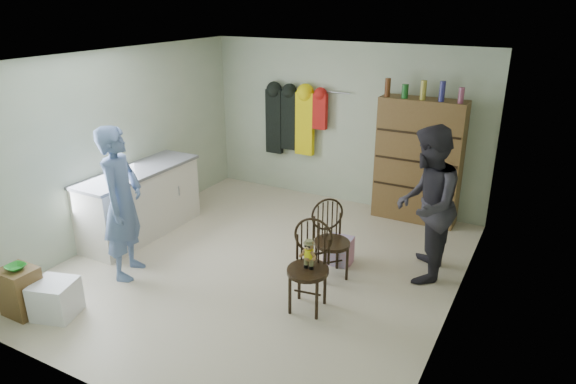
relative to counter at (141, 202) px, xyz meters
The scene contains 13 objects.
ground_plane 2.01m from the counter, ahead, with size 5.00×5.00×0.00m, color beige.
room_walls 2.30m from the counter, 15.25° to the left, with size 5.00×5.00×5.00m.
counter is the anchor object (origin of this frame).
stool 2.09m from the counter, 82.60° to the right, with size 0.36×0.31×0.52m, color brown.
bowl 2.08m from the counter, 82.60° to the right, with size 0.19×0.19×0.05m, color green.
plastic_tub 2.04m from the counter, 72.36° to the right, with size 0.41×0.39×0.39m, color white.
chair_front 2.90m from the counter, 10.53° to the right, with size 0.50×0.50×0.98m.
chair_far 2.77m from the counter, ahead, with size 0.58×0.58×0.93m.
striped_bag 2.81m from the counter, 10.43° to the left, with size 0.33×0.25×0.34m, color pink.
person_left 1.20m from the counter, 54.84° to the right, with size 0.66×0.43×1.81m, color #556D9C.
person_right 3.81m from the counter, 10.32° to the left, with size 0.89×0.69×1.82m, color #2D2B33.
dresser 3.96m from the counter, 35.69° to the left, with size 1.20×0.39×2.07m.
coat_rack 2.74m from the counter, 64.76° to the left, with size 1.42×0.12×1.09m.
Camera 1 is at (2.94, -4.79, 3.12)m, focal length 32.00 mm.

